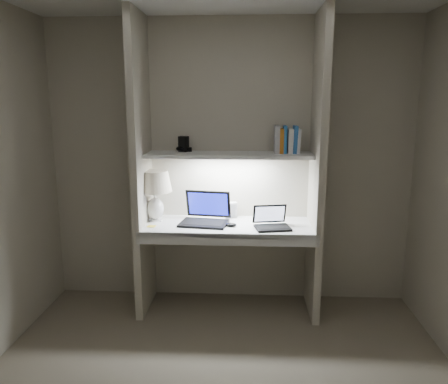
# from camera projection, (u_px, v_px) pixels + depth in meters

# --- Properties ---
(back_wall) EXTENTS (3.20, 0.01, 2.50)m
(back_wall) POSITION_uv_depth(u_px,v_px,m) (230.00, 164.00, 3.88)
(back_wall) COLOR #BCB5A1
(back_wall) RESTS_ON floor
(alcove_panel_left) EXTENTS (0.06, 0.55, 2.50)m
(alcove_panel_left) POSITION_uv_depth(u_px,v_px,m) (142.00, 168.00, 3.66)
(alcove_panel_left) COLOR #BCB5A1
(alcove_panel_left) RESTS_ON floor
(alcove_panel_right) EXTENTS (0.06, 0.55, 2.50)m
(alcove_panel_right) POSITION_uv_depth(u_px,v_px,m) (317.00, 169.00, 3.58)
(alcove_panel_right) COLOR #BCB5A1
(alcove_panel_right) RESTS_ON floor
(desk) EXTENTS (1.40, 0.55, 0.04)m
(desk) POSITION_uv_depth(u_px,v_px,m) (228.00, 226.00, 3.72)
(desk) COLOR white
(desk) RESTS_ON alcove_panel_left
(desk_apron) EXTENTS (1.46, 0.03, 0.10)m
(desk_apron) POSITION_uv_depth(u_px,v_px,m) (227.00, 239.00, 3.47)
(desk_apron) COLOR silver
(desk_apron) RESTS_ON desk
(shelf) EXTENTS (1.40, 0.36, 0.03)m
(shelf) POSITION_uv_depth(u_px,v_px,m) (229.00, 155.00, 3.69)
(shelf) COLOR silver
(shelf) RESTS_ON back_wall
(strip_light) EXTENTS (0.60, 0.04, 0.02)m
(strip_light) POSITION_uv_depth(u_px,v_px,m) (229.00, 158.00, 3.69)
(strip_light) COLOR white
(strip_light) RESTS_ON shelf
(table_lamp) EXTENTS (0.30, 0.30, 0.44)m
(table_lamp) POSITION_uv_depth(u_px,v_px,m) (155.00, 187.00, 3.75)
(table_lamp) COLOR white
(table_lamp) RESTS_ON desk
(laptop_main) EXTENTS (0.44, 0.39, 0.26)m
(laptop_main) POSITION_uv_depth(u_px,v_px,m) (205.00, 216.00, 3.75)
(laptop_main) COLOR black
(laptop_main) RESTS_ON desk
(laptop_netbook) EXTENTS (0.32, 0.29, 0.18)m
(laptop_netbook) POSITION_uv_depth(u_px,v_px,m) (271.00, 223.00, 3.61)
(laptop_netbook) COLOR black
(laptop_netbook) RESTS_ON desk
(speaker) EXTENTS (0.11, 0.09, 0.14)m
(speaker) POSITION_uv_depth(u_px,v_px,m) (231.00, 210.00, 3.90)
(speaker) COLOR silver
(speaker) RESTS_ON desk
(mouse) EXTENTS (0.09, 0.06, 0.03)m
(mouse) POSITION_uv_depth(u_px,v_px,m) (231.00, 225.00, 3.64)
(mouse) COLOR black
(mouse) RESTS_ON desk
(cable_coil) EXTENTS (0.11, 0.11, 0.01)m
(cable_coil) POSITION_uv_depth(u_px,v_px,m) (272.00, 220.00, 3.81)
(cable_coil) COLOR black
(cable_coil) RESTS_ON desk
(sticky_note) EXTENTS (0.08, 0.08, 0.00)m
(sticky_note) POSITION_uv_depth(u_px,v_px,m) (151.00, 226.00, 3.65)
(sticky_note) COLOR yellow
(sticky_note) RESTS_ON desk
(book_row) EXTENTS (0.22, 0.15, 0.23)m
(book_row) POSITION_uv_depth(u_px,v_px,m) (287.00, 140.00, 3.68)
(book_row) COLOR white
(book_row) RESTS_ON shelf
(shelf_box) EXTENTS (0.09, 0.08, 0.13)m
(shelf_box) POSITION_uv_depth(u_px,v_px,m) (184.00, 144.00, 3.78)
(shelf_box) COLOR black
(shelf_box) RESTS_ON shelf
(shelf_gadget) EXTENTS (0.13, 0.10, 0.05)m
(shelf_gadget) POSITION_uv_depth(u_px,v_px,m) (183.00, 149.00, 3.79)
(shelf_gadget) COLOR black
(shelf_gadget) RESTS_ON shelf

